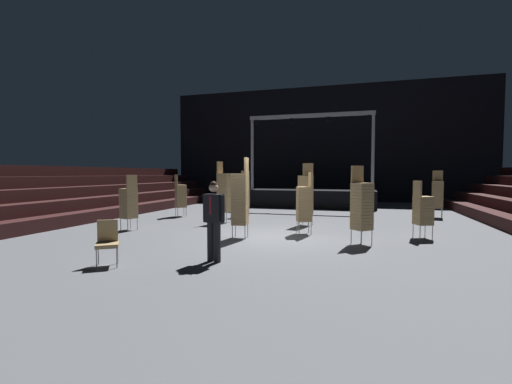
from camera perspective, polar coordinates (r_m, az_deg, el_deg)
The scene contains 16 objects.
ground_plane at distance 10.76m, azimuth 1.82°, elevation -7.55°, with size 22.00×30.00×0.10m, color #515459.
arena_end_wall at distance 25.46m, azimuth 10.58°, elevation 7.65°, with size 22.00×0.30×8.00m, color black.
bleacher_bank_left at distance 16.33m, azimuth -29.82°, elevation -0.18°, with size 3.75×24.00×2.25m.
stage_riser at distance 20.58m, azimuth 9.05°, elevation -0.74°, with size 7.02×2.89×5.13m.
man_with_tie at distance 7.70m, azimuth -6.87°, elevation -3.92°, with size 0.57×0.32×1.76m.
chair_stack_front_left at distance 12.68m, azimuth -19.87°, elevation -1.60°, with size 0.55×0.55×1.88m.
chair_stack_front_right at distance 11.56m, azimuth 25.35°, elevation -2.56°, with size 0.57×0.57×1.71m.
chair_stack_mid_left at distance 9.91m, azimuth 16.72°, elevation -2.06°, with size 0.62×0.62×2.14m.
chair_stack_mid_right at distance 15.74m, azimuth -2.07°, elevation -0.25°, with size 0.52×0.52×2.05m.
chair_stack_mid_centre at distance 13.86m, azimuth -5.17°, elevation -0.01°, with size 0.49×0.49×2.39m.
chair_stack_rear_left at distance 11.28m, azimuth 7.83°, elevation -1.79°, with size 0.56×0.56×1.96m.
chair_stack_rear_right at distance 16.13m, azimuth -12.11°, elevation -0.53°, with size 0.62×0.62×1.88m.
chair_stack_rear_centre at distance 13.15m, azimuth 8.04°, elevation -0.37°, with size 0.54×0.54×2.31m.
chair_stack_aisle_left at distance 17.26m, azimuth 27.26°, elevation -0.30°, with size 0.49×0.49×2.05m.
chair_stack_aisle_right at distance 10.43m, azimuth -2.56°, elevation -0.99°, with size 0.48×0.48×2.39m.
loose_chair_near_man at distance 8.04m, azimuth -22.89°, elevation -7.17°, with size 0.61×0.61×0.95m.
Camera 1 is at (2.70, -10.23, 1.92)m, focal length 24.75 mm.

